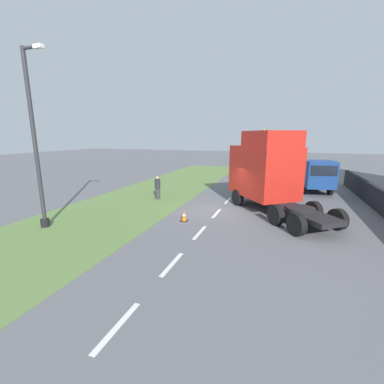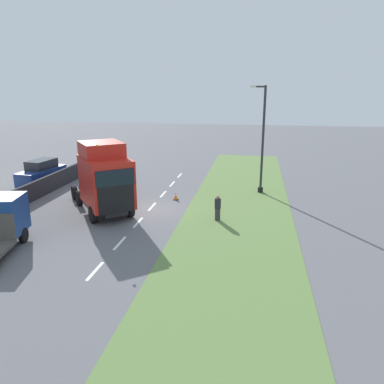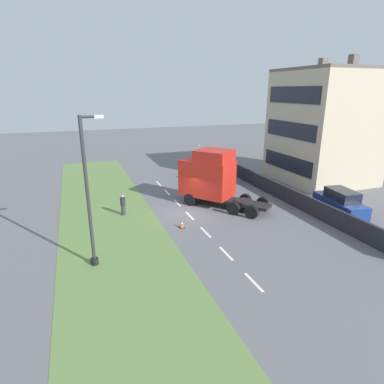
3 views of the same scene
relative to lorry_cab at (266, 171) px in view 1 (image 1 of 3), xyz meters
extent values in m
plane|color=slate|center=(-2.53, -1.28, -2.37)|extent=(120.00, 120.00, 0.00)
cube|color=#607F42|center=(-8.53, -1.28, -2.36)|extent=(7.00, 44.00, 0.01)
cube|color=white|center=(-2.53, -11.58, -2.37)|extent=(0.16, 1.80, 0.00)
cube|color=white|center=(-2.53, -8.38, -2.37)|extent=(0.16, 1.80, 0.00)
cube|color=white|center=(-2.53, -5.18, -2.37)|extent=(0.16, 1.80, 0.00)
cube|color=white|center=(-2.53, -1.98, -2.37)|extent=(0.16, 1.80, 0.00)
cube|color=white|center=(-2.53, 1.22, -2.37)|extent=(0.16, 1.80, 0.00)
cube|color=white|center=(-2.53, 4.42, -2.37)|extent=(0.16, 1.80, 0.00)
cube|color=white|center=(-2.53, 7.62, -2.37)|extent=(0.16, 1.80, 0.00)
cube|color=black|center=(0.87, -1.12, -1.71)|extent=(5.77, 6.86, 0.24)
cube|color=red|center=(-0.18, 0.23, -0.08)|extent=(4.59, 4.88, 3.01)
cube|color=black|center=(-1.48, 1.90, -0.74)|extent=(1.77, 1.39, 1.69)
cube|color=black|center=(-1.48, 1.90, 0.58)|extent=(1.87, 1.47, 0.96)
cube|color=red|center=(0.20, -0.26, 1.88)|extent=(3.60, 3.64, 0.90)
sphere|color=orange|center=(-0.39, 1.65, 2.40)|extent=(0.14, 0.14, 0.14)
cylinder|color=black|center=(1.92, -2.46, -1.53)|extent=(1.99, 1.99, 0.12)
cylinder|color=black|center=(-1.70, 0.25, -1.85)|extent=(0.89, 1.02, 1.04)
cylinder|color=black|center=(0.18, 1.71, -1.85)|extent=(0.89, 1.02, 1.04)
cylinder|color=black|center=(0.74, -2.89, -1.85)|extent=(0.89, 1.02, 1.04)
cylinder|color=black|center=(2.62, -1.43, -1.85)|extent=(0.89, 1.02, 1.04)
cylinder|color=black|center=(1.68, -4.09, -1.85)|extent=(0.89, 1.02, 1.04)
cylinder|color=black|center=(3.55, -2.63, -1.85)|extent=(0.89, 1.02, 1.04)
cube|color=navy|center=(3.53, 5.35, -0.79)|extent=(2.42, 2.38, 2.01)
cube|color=black|center=(3.74, 4.35, -0.39)|extent=(1.78, 0.41, 0.72)
cube|color=#4C4742|center=(2.95, 8.16, -1.88)|extent=(2.77, 4.07, 0.18)
cube|color=#4C4742|center=(3.32, 6.38, -1.09)|extent=(2.03, 0.51, 1.40)
cylinder|color=black|center=(4.46, 5.54, -1.97)|extent=(0.40, 0.83, 0.80)
cylinder|color=black|center=(2.60, 5.16, -1.97)|extent=(0.40, 0.83, 0.80)
cylinder|color=black|center=(3.76, 8.91, -1.97)|extent=(0.40, 0.83, 0.80)
cylinder|color=black|center=(1.91, 8.53, -1.97)|extent=(0.40, 0.83, 0.80)
cylinder|color=black|center=(-10.00, -6.98, -2.17)|extent=(0.41, 0.41, 0.40)
cylinder|color=#2D2D33|center=(-10.00, -6.98, 1.72)|extent=(0.19, 0.19, 8.18)
cylinder|color=#2D2D33|center=(-9.55, -6.98, 5.71)|extent=(0.90, 0.13, 0.13)
cube|color=silver|center=(-9.10, -6.98, 5.71)|extent=(0.44, 0.20, 0.16)
cylinder|color=#333338|center=(-7.32, 0.00, -1.97)|extent=(0.34, 0.34, 0.80)
cylinder|color=#26262D|center=(-7.32, 0.00, -1.26)|extent=(0.39, 0.39, 0.63)
sphere|color=tan|center=(-7.32, 0.00, -0.84)|extent=(0.22, 0.22, 0.22)
cube|color=black|center=(-3.82, -3.87, -2.36)|extent=(0.36, 0.36, 0.03)
cone|color=orange|center=(-3.82, -3.87, -2.07)|extent=(0.28, 0.28, 0.55)
cylinder|color=white|center=(-3.82, -3.87, -2.04)|extent=(0.17, 0.17, 0.07)
camera|label=1|loc=(0.89, -15.94, 2.05)|focal=24.00mm
camera|label=2|loc=(-9.49, 22.04, 5.73)|focal=35.00mm
camera|label=3|loc=(-10.37, -23.76, 6.96)|focal=30.00mm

